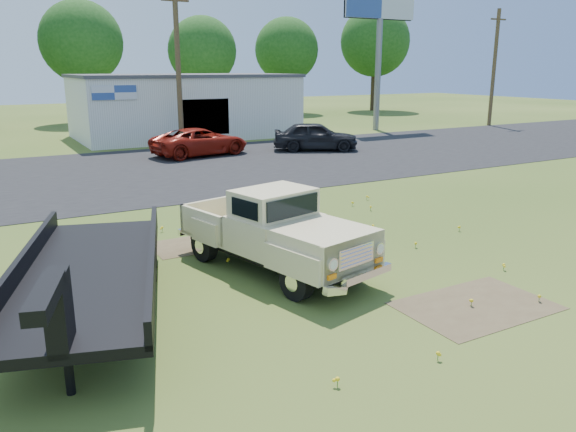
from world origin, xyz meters
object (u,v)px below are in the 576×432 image
at_px(flatbed_trailer, 89,265).
at_px(red_pickup, 200,142).
at_px(billboard, 380,11).
at_px(dark_sedan, 315,136).
at_px(vintage_pickup_truck, 274,230).

distance_m(flatbed_trailer, red_pickup, 20.05).
height_order(billboard, dark_sedan, billboard).
height_order(flatbed_trailer, dark_sedan, flatbed_trailer).
bearing_deg(flatbed_trailer, dark_sedan, 64.24).
height_order(billboard, vintage_pickup_truck, billboard).
bearing_deg(vintage_pickup_truck, billboard, 34.34).
distance_m(billboard, flatbed_trailer, 35.42).
xyz_separation_m(billboard, red_pickup, (-16.24, -5.79, -7.81)).
bearing_deg(flatbed_trailer, billboard, 60.35).
bearing_deg(dark_sedan, flatbed_trailer, 165.18).
bearing_deg(flatbed_trailer, vintage_pickup_truck, 23.65).
distance_m(vintage_pickup_truck, flatbed_trailer, 4.19).
bearing_deg(billboard, dark_sedan, -143.90).
height_order(billboard, flatbed_trailer, billboard).
bearing_deg(billboard, vintage_pickup_truck, -132.13).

